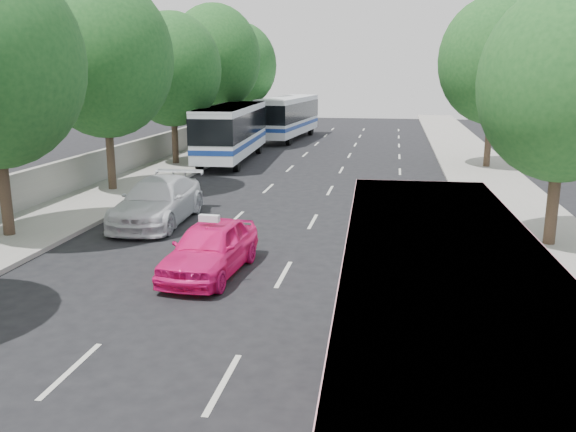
% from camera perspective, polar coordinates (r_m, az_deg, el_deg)
% --- Properties ---
extents(ground, '(120.00, 120.00, 0.00)m').
position_cam_1_polar(ground, '(13.19, -7.93, -10.76)').
color(ground, black).
rests_on(ground, ground).
extents(sidewalk_left, '(4.00, 90.00, 0.15)m').
position_cam_1_polar(sidewalk_left, '(34.16, -11.42, 4.27)').
color(sidewalk_left, '#9E998E').
rests_on(sidewalk_left, ground).
extents(sidewalk_right, '(4.00, 90.00, 0.12)m').
position_cam_1_polar(sidewalk_right, '(32.22, 18.13, 3.29)').
color(sidewalk_right, '#9E998E').
rests_on(sidewalk_right, ground).
extents(low_wall, '(0.30, 90.00, 1.50)m').
position_cam_1_polar(low_wall, '(34.73, -14.27, 5.65)').
color(low_wall, '#9E998E').
rests_on(low_wall, sidewalk_left).
extents(tree_left_c, '(6.00, 6.00, 9.35)m').
position_cam_1_polar(tree_left_c, '(28.25, -16.78, 14.43)').
color(tree_left_c, '#38281E').
rests_on(tree_left_c, ground).
extents(tree_left_d, '(5.52, 5.52, 8.60)m').
position_cam_1_polar(tree_left_d, '(35.57, -10.73, 13.65)').
color(tree_left_d, '#38281E').
rests_on(tree_left_d, ground).
extents(tree_left_e, '(6.30, 6.30, 9.82)m').
position_cam_1_polar(tree_left_e, '(43.15, -6.84, 14.78)').
color(tree_left_e, '#38281E').
rests_on(tree_left_e, ground).
extents(tree_left_f, '(5.88, 5.88, 9.16)m').
position_cam_1_polar(tree_left_f, '(50.91, -4.41, 14.13)').
color(tree_left_f, '#38281E').
rests_on(tree_left_f, ground).
extents(tree_right_near, '(5.10, 5.10, 7.95)m').
position_cam_1_polar(tree_right_near, '(20.00, 24.82, 11.75)').
color(tree_right_near, '#38281E').
rests_on(tree_right_near, ground).
extents(tree_right_far, '(6.00, 6.00, 9.35)m').
position_cam_1_polar(tree_right_far, '(35.77, 18.91, 13.96)').
color(tree_right_far, '#38281E').
rests_on(tree_right_far, ground).
extents(pink_bus, '(2.88, 10.13, 3.21)m').
position_cam_1_polar(pink_bus, '(8.19, 14.15, -11.41)').
color(pink_bus, pink).
rests_on(pink_bus, ground).
extents(pink_taxi, '(2.01, 4.38, 1.46)m').
position_cam_1_polar(pink_taxi, '(16.56, -7.30, -2.97)').
color(pink_taxi, '#FA157A').
rests_on(pink_taxi, ground).
extents(white_pickup, '(2.38, 5.54, 1.59)m').
position_cam_1_polar(white_pickup, '(22.44, -12.09, 1.38)').
color(white_pickup, silver).
rests_on(white_pickup, ground).
extents(tour_coach_front, '(3.03, 11.25, 3.33)m').
position_cam_1_polar(tour_coach_front, '(37.15, -5.26, 8.20)').
color(tour_coach_front, white).
rests_on(tour_coach_front, ground).
extents(tour_coach_rear, '(3.33, 11.29, 3.33)m').
position_cam_1_polar(tour_coach_rear, '(48.92, 0.06, 9.52)').
color(tour_coach_rear, silver).
rests_on(tour_coach_rear, ground).
extents(taxi_roof_sign, '(0.56, 0.22, 0.18)m').
position_cam_1_polar(taxi_roof_sign, '(16.34, -7.38, -0.22)').
color(taxi_roof_sign, silver).
rests_on(taxi_roof_sign, pink_taxi).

